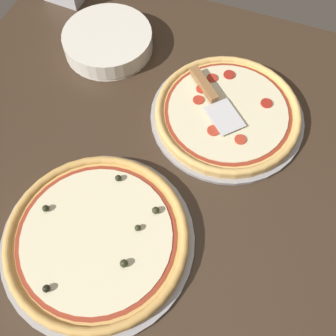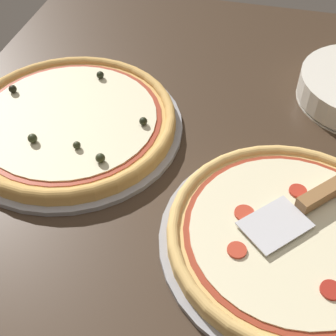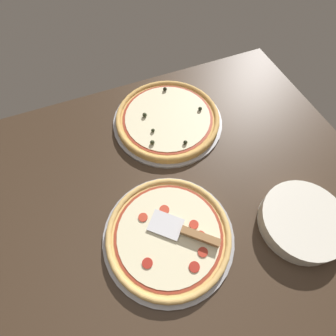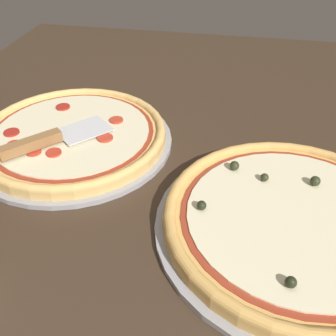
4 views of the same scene
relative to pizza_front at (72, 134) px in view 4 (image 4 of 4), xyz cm
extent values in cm
cube|color=#38281C|center=(1.62, 13.60, -4.16)|extent=(149.25, 111.36, 3.60)
cylinder|color=#939399|center=(-0.01, 0.01, -1.86)|extent=(40.28, 40.28, 1.00)
cylinder|color=#DBAD60|center=(-0.01, 0.01, -0.50)|extent=(37.86, 37.86, 1.72)
torus|color=#DBAD60|center=(-0.01, 0.01, 0.36)|extent=(37.86, 37.86, 1.83)
cylinder|color=maroon|center=(-0.01, 0.01, 0.43)|extent=(32.91, 32.91, 0.15)
cylinder|color=beige|center=(-0.01, 0.01, 0.56)|extent=(31.05, 31.05, 0.40)
cylinder|color=#AD2D1E|center=(8.65, -4.03, 0.96)|extent=(2.84, 2.84, 0.40)
cylinder|color=#B73823|center=(1.66, 7.52, 0.96)|extent=(3.13, 3.13, 0.40)
cylinder|color=#B73823|center=(-5.39, 7.69, 0.96)|extent=(2.87, 2.87, 0.40)
cylinder|color=maroon|center=(3.18, -11.44, 0.96)|extent=(3.09, 3.09, 0.40)
cylinder|color=#AD2D1E|center=(8.22, -0.25, 0.96)|extent=(2.87, 2.87, 0.40)
cylinder|color=#AD2D1E|center=(7.15, -8.68, 0.96)|extent=(2.91, 2.91, 0.40)
cylinder|color=maroon|center=(-8.69, -5.56, 0.96)|extent=(3.06, 3.06, 0.40)
cylinder|color=#939399|center=(16.91, 42.71, -1.86)|extent=(42.97, 42.97, 1.00)
cylinder|color=tan|center=(16.91, 42.71, -0.45)|extent=(40.39, 40.39, 1.82)
torus|color=tan|center=(16.91, 42.71, 0.46)|extent=(40.39, 40.39, 1.95)
cylinder|color=maroon|center=(16.91, 42.71, 0.53)|extent=(35.11, 35.11, 0.15)
cylinder|color=beige|center=(16.91, 42.71, 0.66)|extent=(33.12, 33.12, 0.40)
sphere|color=#282D19|center=(6.99, 32.85, 1.69)|extent=(1.66, 1.66, 1.66)
sphere|color=#282D19|center=(9.14, 38.00, 1.55)|extent=(1.38, 1.38, 1.38)
sphere|color=black|center=(30.01, 41.11, 1.62)|extent=(1.53, 1.53, 1.53)
sphere|color=#282D19|center=(8.75, 46.19, 1.71)|extent=(1.70, 1.70, 1.70)
sphere|color=black|center=(18.07, 28.45, 1.61)|extent=(1.51, 1.51, 1.51)
cube|color=silver|center=(0.24, 2.77, 1.39)|extent=(11.99, 11.84, 0.24)
cube|color=olive|center=(8.16, -4.59, 2.27)|extent=(10.15, 9.65, 2.00)
camera|label=1|loc=(-7.49, 63.07, 82.40)|focal=42.00mm
camera|label=2|loc=(-44.79, 8.15, 57.72)|focal=50.00mm
camera|label=3|loc=(-8.63, -20.96, 78.21)|focal=28.00mm
camera|label=4|loc=(62.73, 31.75, 42.59)|focal=42.00mm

